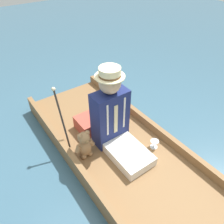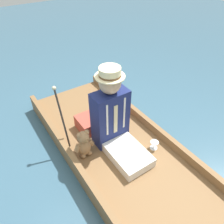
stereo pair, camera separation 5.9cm
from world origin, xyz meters
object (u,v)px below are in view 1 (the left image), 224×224
teddy_bear (85,145)px  walking_cane (60,113)px  seated_person (114,119)px  wine_glass (154,143)px

teddy_bear → walking_cane: (0.09, -0.31, 0.27)m
seated_person → teddy_bear: (0.36, -0.03, -0.20)m
seated_person → walking_cane: (0.45, -0.35, 0.06)m
teddy_bear → walking_cane: bearing=-73.9°
walking_cane → seated_person: bearing=142.3°
teddy_bear → walking_cane: walking_cane is taller
teddy_bear → walking_cane: size_ratio=0.48×
seated_person → walking_cane: seated_person is taller
teddy_bear → wine_glass: bearing=153.0°
seated_person → teddy_bear: bearing=0.2°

